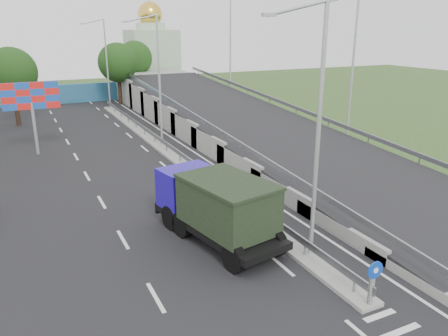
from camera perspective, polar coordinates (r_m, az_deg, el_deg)
road_surface at (r=29.67m, az=-10.50°, el=-0.70°), size 26.00×90.00×0.04m
median at (r=34.12m, az=-7.49°, el=2.08°), size 1.00×44.00×0.20m
overpass_ramp at (r=36.68m, az=3.62°, el=5.96°), size 10.00×50.00×3.50m
median_guardrail at (r=33.96m, az=-7.54°, el=3.13°), size 0.09×44.00×0.71m
sign_bollard at (r=16.14m, az=18.82°, el=-13.99°), size 0.64×0.23×1.67m
lamp_post_near at (r=17.13m, az=11.80°, el=5.74°), size 2.74×0.18×10.08m
lamp_post_mid at (r=34.98m, az=-8.77°, el=11.94°), size 2.74×0.18×10.08m
lamp_post_far at (r=54.34m, az=-15.28°, el=13.58°), size 2.74×0.18×10.08m
blue_wall at (r=60.12m, az=-19.93°, el=9.08°), size 30.00×0.50×2.40m
church at (r=70.32m, az=-9.39°, el=14.39°), size 7.00×7.00×13.80m
billboard at (r=35.64m, az=-23.90°, el=8.11°), size 4.00×0.24×5.50m
tree_left_mid at (r=47.43m, az=-26.02°, el=11.13°), size 4.80×4.80×7.60m
tree_median_far at (r=56.72m, az=-13.72°, el=13.21°), size 4.80×4.80×7.60m
tree_ramp_far at (r=64.45m, az=-11.56°, el=13.86°), size 4.80×4.80×7.60m
dump_truck at (r=19.69m, az=-1.10°, el=-4.76°), size 3.87×7.42×3.11m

